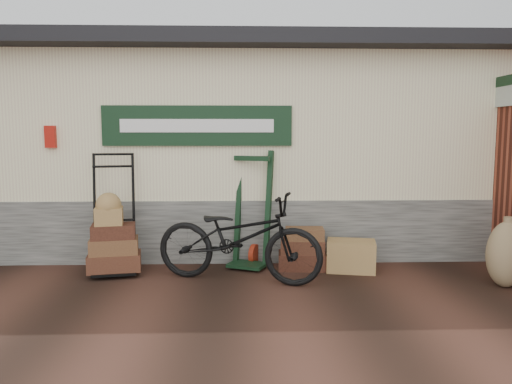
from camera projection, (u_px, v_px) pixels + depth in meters
ground at (217, 284)px, 6.13m from camera, size 80.00×80.00×0.00m
station_building at (223, 147)px, 8.65m from camera, size 14.40×4.10×3.20m
porter_trolley at (114, 212)px, 6.60m from camera, size 0.90×0.74×1.62m
green_barrow at (252, 209)px, 6.89m from camera, size 0.73×0.69×1.61m
suitcase_stack at (302, 248)px, 6.81m from camera, size 0.68×0.46×0.57m
wicker_hamper at (351, 256)px, 6.71m from camera, size 0.71×0.53×0.41m
bicycle at (238, 233)px, 6.19m from camera, size 1.33×2.25×1.24m
burlap_sack_right at (507, 254)px, 5.98m from camera, size 0.58×0.52×0.81m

